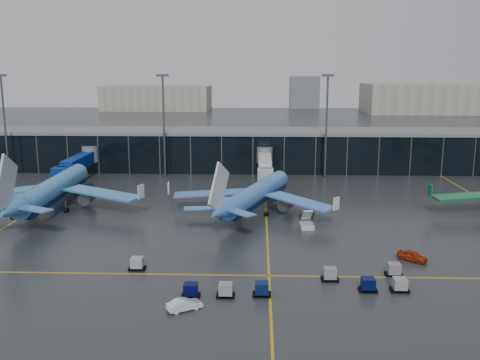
{
  "coord_description": "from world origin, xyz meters",
  "views": [
    {
      "loc": [
        8.56,
        -81.22,
        26.53
      ],
      "look_at": [
        5.0,
        18.0,
        6.0
      ],
      "focal_mm": 40.0,
      "sensor_mm": 36.0,
      "label": 1
    }
  ],
  "objects_px": {
    "baggage_carts": "(288,281)",
    "mobile_airstair": "(307,224)",
    "airliner_arkefly": "(52,176)",
    "service_van_white": "(185,304)",
    "airliner_klm_near": "(257,182)",
    "service_van_red": "(412,256)"
  },
  "relations": [
    {
      "from": "baggage_carts",
      "to": "mobile_airstair",
      "type": "bearing_deg",
      "value": 80.02
    },
    {
      "from": "airliner_arkefly",
      "to": "mobile_airstair",
      "type": "height_order",
      "value": "airliner_arkefly"
    },
    {
      "from": "baggage_carts",
      "to": "service_van_white",
      "type": "bearing_deg",
      "value": -149.76
    },
    {
      "from": "airliner_klm_near",
      "to": "baggage_carts",
      "type": "distance_m",
      "value": 35.95
    },
    {
      "from": "mobile_airstair",
      "to": "service_van_red",
      "type": "height_order",
      "value": "mobile_airstair"
    },
    {
      "from": "mobile_airstair",
      "to": "service_van_white",
      "type": "bearing_deg",
      "value": -121.42
    },
    {
      "from": "airliner_arkefly",
      "to": "baggage_carts",
      "type": "height_order",
      "value": "airliner_arkefly"
    },
    {
      "from": "mobile_airstair",
      "to": "airliner_klm_near",
      "type": "bearing_deg",
      "value": 126.31
    },
    {
      "from": "airliner_arkefly",
      "to": "baggage_carts",
      "type": "xyz_separation_m",
      "value": [
        43.18,
        -35.97,
        -5.83
      ]
    },
    {
      "from": "mobile_airstair",
      "to": "airliner_arkefly",
      "type": "bearing_deg",
      "value": 163.01
    },
    {
      "from": "mobile_airstair",
      "to": "service_van_white",
      "type": "distance_m",
      "value": 36.34
    },
    {
      "from": "baggage_carts",
      "to": "airliner_arkefly",
      "type": "bearing_deg",
      "value": 140.2
    },
    {
      "from": "airliner_arkefly",
      "to": "baggage_carts",
      "type": "distance_m",
      "value": 56.5
    },
    {
      "from": "baggage_carts",
      "to": "mobile_airstair",
      "type": "height_order",
      "value": "mobile_airstair"
    },
    {
      "from": "mobile_airstair",
      "to": "service_van_white",
      "type": "height_order",
      "value": "mobile_airstair"
    },
    {
      "from": "airliner_arkefly",
      "to": "service_van_white",
      "type": "distance_m",
      "value": 53.42
    },
    {
      "from": "baggage_carts",
      "to": "service_van_red",
      "type": "xyz_separation_m",
      "value": [
        18.05,
        9.97,
        -0.04
      ]
    },
    {
      "from": "airliner_klm_near",
      "to": "mobile_airstair",
      "type": "distance_m",
      "value": 14.08
    },
    {
      "from": "airliner_klm_near",
      "to": "mobile_airstair",
      "type": "height_order",
      "value": "airliner_klm_near"
    },
    {
      "from": "airliner_klm_near",
      "to": "mobile_airstair",
      "type": "xyz_separation_m",
      "value": [
        8.57,
        -9.92,
        -5.13
      ]
    },
    {
      "from": "airliner_arkefly",
      "to": "airliner_klm_near",
      "type": "xyz_separation_m",
      "value": [
        39.08,
        -0.63,
        -0.69
      ]
    },
    {
      "from": "baggage_carts",
      "to": "service_van_red",
      "type": "bearing_deg",
      "value": 28.9
    }
  ]
}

